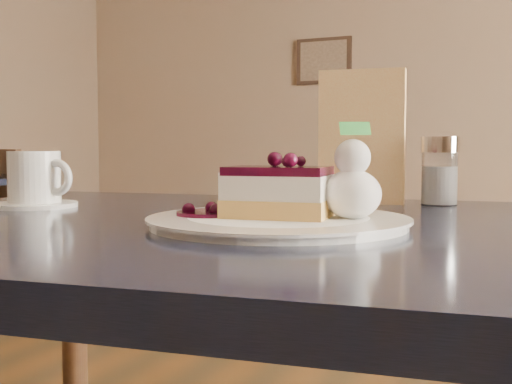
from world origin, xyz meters
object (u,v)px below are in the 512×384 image
at_px(dessert_plate, 278,222).
at_px(cheesecake_slice, 278,192).
at_px(main_table, 289,284).
at_px(coffee_set, 36,182).

height_order(dessert_plate, cheesecake_slice, cheesecake_slice).
xyz_separation_m(main_table, cheesecake_slice, (0.01, -0.06, 0.13)).
bearing_deg(cheesecake_slice, main_table, 90.00).
bearing_deg(coffee_set, cheesecake_slice, -8.99).
height_order(dessert_plate, coffee_set, coffee_set).
bearing_deg(main_table, dessert_plate, -90.00).
bearing_deg(dessert_plate, cheesecake_slice, 180.00).
height_order(cheesecake_slice, coffee_set, coffee_set).
distance_m(main_table, dessert_plate, 0.11).
relative_size(main_table, dessert_plate, 4.29).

